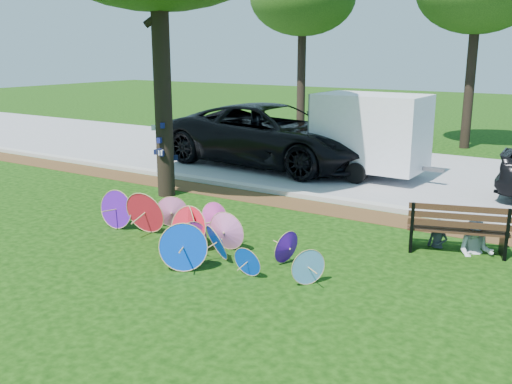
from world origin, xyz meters
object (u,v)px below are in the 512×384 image
parasol_pile (188,227)px  person_right (478,219)px  park_bench (457,227)px  person_left (439,221)px  black_van (273,135)px  cargo_trailer (371,131)px

parasol_pile → person_right: 5.39m
park_bench → person_right: size_ratio=1.37×
park_bench → person_left: 0.36m
parasol_pile → black_van: size_ratio=0.76×
parasol_pile → black_van: bearing=109.5°
parasol_pile → cargo_trailer: (0.63, 7.65, 0.98)m
cargo_trailer → person_left: (3.41, -5.09, -0.85)m
park_bench → person_right: 0.40m
cargo_trailer → person_left: bearing=-55.4°
park_bench → parasol_pile: bearing=-167.8°
parasol_pile → person_left: person_left is taller
person_left → person_right: (0.70, 0.00, 0.15)m
park_bench → person_right: person_right is taller
cargo_trailer → person_left: size_ratio=2.93×
parasol_pile → person_left: size_ratio=5.18×
person_left → park_bench: bearing=-6.2°
person_right → park_bench: bearing=-177.1°
parasol_pile → person_right: (4.73, 2.56, 0.28)m
parasol_pile → park_bench: (4.38, 2.51, 0.09)m
black_van → person_left: bearing=-123.4°
black_van → person_left: 8.46m
cargo_trailer → person_left: 6.19m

